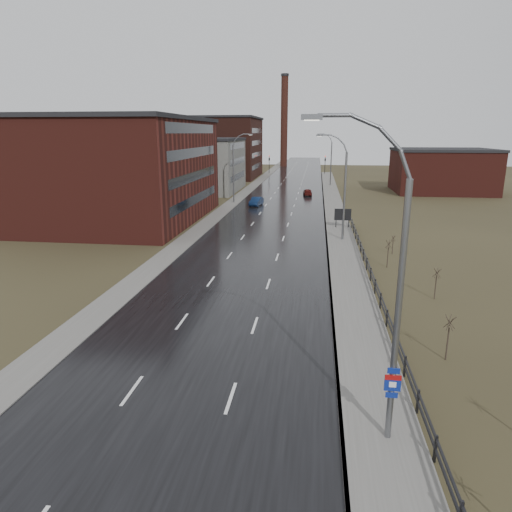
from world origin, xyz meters
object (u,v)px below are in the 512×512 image
(billboard, at_px, (343,215))
(car_far, at_px, (308,192))
(car_near, at_px, (256,202))
(streetlight_main, at_px, (390,292))

(billboard, height_order, car_far, billboard)
(car_near, xyz_separation_m, car_far, (7.95, 13.61, -0.04))
(streetlight_main, height_order, car_far, streetlight_main)
(streetlight_main, bearing_deg, car_near, 102.11)
(streetlight_main, distance_m, billboard, 40.88)
(billboard, bearing_deg, streetlight_main, -90.88)
(streetlight_main, distance_m, car_far, 71.07)
(streetlight_main, relative_size, car_far, 3.17)
(billboard, distance_m, car_near, 20.95)
(car_near, bearing_deg, car_far, 67.36)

